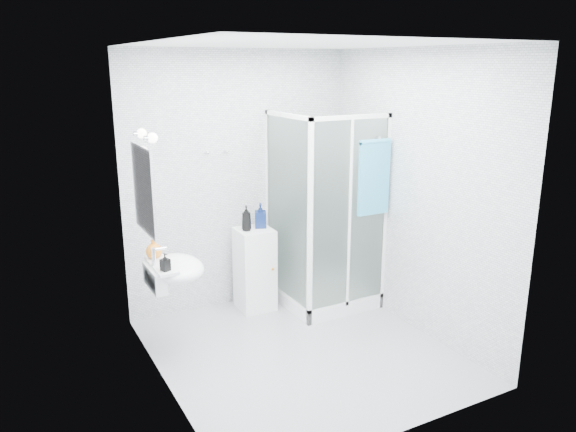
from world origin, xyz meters
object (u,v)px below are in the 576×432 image
wall_basin (173,270)px  storage_cabinet (255,269)px  soap_dispenser_orange (154,248)px  hand_towel (374,175)px  soap_dispenser_black (165,262)px  shampoo_bottle_b (261,216)px  shampoo_bottle_a (246,218)px  shower_enclosure (322,265)px

wall_basin → storage_cabinet: wall_basin is taller
wall_basin → soap_dispenser_orange: (-0.10, 0.18, 0.15)m
wall_basin → hand_towel: size_ratio=0.77×
wall_basin → storage_cabinet: size_ratio=0.66×
hand_towel → soap_dispenser_black: hand_towel is taller
shampoo_bottle_b → storage_cabinet: bearing=-160.6°
storage_cabinet → shampoo_bottle_a: size_ratio=3.37×
wall_basin → shampoo_bottle_a: (0.93, 0.58, 0.18)m
soap_dispenser_black → hand_towel: bearing=2.2°
shampoo_bottle_b → wall_basin: bearing=-151.1°
storage_cabinet → shampoo_bottle_a: bearing=-176.0°
wall_basin → storage_cabinet: (1.02, 0.58, -0.37)m
shower_enclosure → shampoo_bottle_b: size_ratio=8.05×
storage_cabinet → soap_dispenser_black: bearing=-144.7°
shampoo_bottle_b → soap_dispenser_orange: 1.28m
shower_enclosure → shampoo_bottle_b: 0.82m
soap_dispenser_orange → soap_dispenser_black: soap_dispenser_orange is taller
hand_towel → soap_dispenser_orange: bearing=172.8°
hand_towel → soap_dispenser_black: (-2.08, -0.08, -0.49)m
soap_dispenser_orange → hand_towel: bearing=-7.2°
shower_enclosure → hand_towel: size_ratio=2.75×
shampoo_bottle_b → soap_dispenser_black: bearing=-147.4°
shower_enclosure → hand_towel: shower_enclosure is taller
shampoo_bottle_a → soap_dispenser_black: 1.28m
shampoo_bottle_a → soap_dispenser_orange: shampoo_bottle_a is taller
storage_cabinet → soap_dispenser_orange: size_ratio=4.82×
soap_dispenser_orange → shampoo_bottle_b: bearing=19.7°
shampoo_bottle_b → hand_towel: bearing=-38.5°
shower_enclosure → shampoo_bottle_a: bearing=160.2°
wall_basin → soap_dispenser_orange: 0.26m
shower_enclosure → storage_cabinet: bearing=157.6°
storage_cabinet → shampoo_bottle_b: size_ratio=3.43×
shampoo_bottle_a → soap_dispenser_orange: (-1.04, -0.40, -0.03)m
storage_cabinet → shampoo_bottle_a: (-0.09, -0.00, 0.55)m
shampoo_bottle_a → soap_dispenser_black: bearing=-144.5°
shower_enclosure → storage_cabinet: shower_enclosure is taller
storage_cabinet → shampoo_bottle_b: (0.09, 0.03, 0.55)m
storage_cabinet → soap_dispenser_orange: soap_dispenser_orange is taller
storage_cabinet → shampoo_bottle_a: 0.56m
shampoo_bottle_b → soap_dispenser_black: 1.44m
shampoo_bottle_a → soap_dispenser_black: (-1.04, -0.74, -0.04)m
shampoo_bottle_a → shampoo_bottle_b: 0.17m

